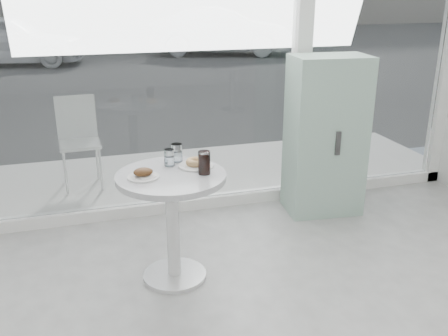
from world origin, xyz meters
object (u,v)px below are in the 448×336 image
object	(u,v)px
car_white	(6,40)
water_tumbler_a	(169,158)
car_silver	(222,31)
patio_chair	(79,136)
water_tumbler_b	(177,154)
plate_fritter	(144,174)
cola_glass	(204,163)
main_table	(172,205)
plate_donut	(196,164)
mint_cabinet	(325,136)

from	to	relation	value
car_white	water_tumbler_a	distance (m)	11.24
car_white	car_silver	distance (m)	5.92
car_white	water_tumbler_a	world-z (taller)	car_white
patio_chair	water_tumbler_b	world-z (taller)	patio_chair
patio_chair	plate_fritter	distance (m)	1.95
water_tumbler_b	car_silver	bearing A→B (deg)	72.29
plate_fritter	water_tumbler_b	xyz separation A→B (m)	(0.27, 0.25, 0.03)
water_tumbler_b	plate_fritter	bearing A→B (deg)	-136.67
cola_glass	patio_chair	bearing A→B (deg)	111.75
water_tumbler_a	main_table	bearing A→B (deg)	-97.75
car_white	plate_donut	distance (m)	11.34
car_silver	cola_glass	size ratio (longest dim) A/B	27.20
mint_cabinet	water_tumbler_a	xyz separation A→B (m)	(-1.48, -0.58, 0.13)
mint_cabinet	water_tumbler_b	world-z (taller)	mint_cabinet
mint_cabinet	plate_donut	world-z (taller)	mint_cabinet
plate_fritter	cola_glass	xyz separation A→B (m)	(0.39, -0.04, 0.05)
main_table	car_white	size ratio (longest dim) A/B	0.20
mint_cabinet	water_tumbler_b	xyz separation A→B (m)	(-1.41, -0.51, 0.13)
car_silver	water_tumbler_b	bearing A→B (deg)	-179.72
car_white	cola_glass	xyz separation A→B (m)	(2.36, -11.24, 0.19)
water_tumbler_b	main_table	bearing A→B (deg)	-110.70
car_silver	cola_glass	bearing A→B (deg)	-178.77
patio_chair	car_white	xyz separation A→B (m)	(-1.59, 9.31, 0.10)
plate_donut	main_table	bearing A→B (deg)	-153.64
main_table	water_tumbler_b	distance (m)	0.37
main_table	patio_chair	xyz separation A→B (m)	(-0.56, 1.88, -0.00)
water_tumbler_a	water_tumbler_b	bearing A→B (deg)	46.22
main_table	patio_chair	world-z (taller)	patio_chair
car_silver	plate_fritter	bearing A→B (deg)	179.46
main_table	patio_chair	distance (m)	1.96
mint_cabinet	plate_donut	distance (m)	1.47
patio_chair	car_silver	world-z (taller)	car_silver
plate_fritter	cola_glass	size ratio (longest dim) A/B	1.33
mint_cabinet	car_silver	xyz separation A→B (m)	(2.24, 10.94, -0.01)
cola_glass	water_tumbler_b	bearing A→B (deg)	112.98
patio_chair	plate_fritter	bearing A→B (deg)	-81.52
car_white	water_tumbler_a	bearing A→B (deg)	-157.63
car_silver	main_table	bearing A→B (deg)	-179.78
main_table	car_white	distance (m)	11.39
water_tumbler_a	water_tumbler_b	xyz separation A→B (m)	(0.07, 0.07, 0.01)
water_tumbler_a	car_silver	bearing A→B (deg)	72.09
mint_cabinet	car_silver	size ratio (longest dim) A/B	0.33
water_tumbler_b	water_tumbler_a	bearing A→B (deg)	-133.78
plate_donut	water_tumbler_a	world-z (taller)	water_tumbler_a
water_tumbler_a	water_tumbler_b	world-z (taller)	water_tumbler_b
plate_donut	patio_chair	bearing A→B (deg)	112.86
car_white	cola_glass	size ratio (longest dim) A/B	25.06
main_table	plate_donut	world-z (taller)	plate_donut
mint_cabinet	water_tumbler_a	bearing A→B (deg)	-152.90
mint_cabinet	car_silver	distance (m)	11.17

